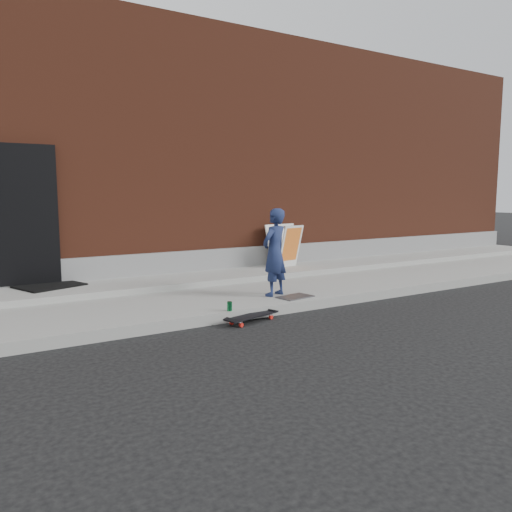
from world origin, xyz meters
TOP-DOWN VIEW (x-y plane):
  - ground at (0.00, 0.00)m, footprint 80.00×80.00m
  - sidewalk at (0.00, 1.50)m, footprint 20.00×3.00m
  - apron at (0.00, 2.40)m, footprint 20.00×1.20m
  - building at (-0.00, 6.99)m, footprint 20.00×8.10m
  - child at (0.68, 0.60)m, footprint 0.58×0.49m
  - skateboard at (-0.17, -0.12)m, footprint 0.87×0.42m
  - pizza_sign at (2.23, 2.58)m, footprint 0.63×0.70m
  - soda_can at (-0.42, 0.05)m, footprint 0.09×0.09m
  - doormat at (-2.30, 2.69)m, footprint 1.13×1.03m
  - utility_plate at (0.87, 0.32)m, footprint 0.58×0.42m

SIDE VIEW (x-z plane):
  - ground at x=0.00m, z-range 0.00..0.00m
  - sidewalk at x=0.00m, z-range 0.00..0.15m
  - skateboard at x=-0.17m, z-range 0.03..0.12m
  - utility_plate at x=0.87m, z-range 0.15..0.17m
  - apron at x=0.00m, z-range 0.15..0.25m
  - soda_can at x=-0.42m, z-range 0.15..0.28m
  - doormat at x=-2.30m, z-range 0.25..0.28m
  - pizza_sign at x=2.23m, z-range 0.25..1.12m
  - child at x=0.68m, z-range 0.15..1.52m
  - building at x=0.00m, z-range 0.00..5.00m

